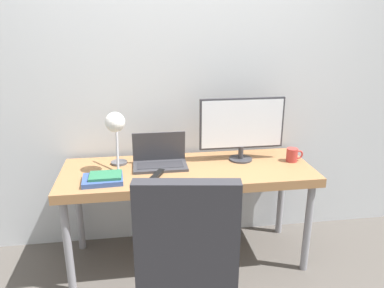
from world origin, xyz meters
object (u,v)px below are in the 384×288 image
mug (293,155)px  office_chair (187,268)px  desk_lamp (116,127)px  game_controller (110,179)px  book_stack (103,179)px  laptop (160,159)px  monitor (242,126)px

mug → office_chair: bearing=-134.1°
desk_lamp → office_chair: 1.04m
desk_lamp → game_controller: size_ratio=2.60×
office_chair → game_controller: (-0.38, 0.71, 0.16)m
book_stack → game_controller: (0.04, -0.01, -0.00)m
laptop → game_controller: (-0.32, -0.22, -0.03)m
laptop → desk_lamp: 0.38m
mug → game_controller: mug is taller
office_chair → mug: (0.86, 0.89, 0.19)m
laptop → mug: laptop is taller
laptop → game_controller: size_ratio=2.34×
desk_lamp → monitor: bearing=6.0°
monitor → office_chair: monitor is taller
book_stack → mug: (1.28, 0.17, 0.03)m
laptop → desk_lamp: size_ratio=0.90×
book_stack → mug: size_ratio=2.09×
office_chair → game_controller: 0.82m
laptop → monitor: (0.57, 0.04, 0.20)m
book_stack → desk_lamp: bearing=62.7°
desk_lamp → mug: bearing=0.4°
laptop → book_stack: size_ratio=1.43×
desk_lamp → book_stack: bearing=-117.3°
mug → desk_lamp: bearing=-179.6°
book_stack → mug: bearing=7.5°
office_chair → mug: office_chair is taller
desk_lamp → book_stack: (-0.08, -0.16, -0.28)m
laptop → desk_lamp: bearing=-169.1°
office_chair → book_stack: office_chair is taller
laptop → mug: size_ratio=2.98×
mug → laptop: bearing=177.2°
office_chair → book_stack: 0.85m
game_controller → mug: bearing=8.2°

